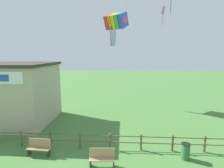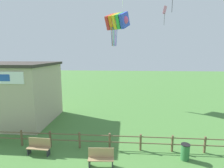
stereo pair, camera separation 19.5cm
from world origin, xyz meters
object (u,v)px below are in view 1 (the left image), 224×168
at_px(park_bench_by_building, 39,147).
at_px(kite_pink_diamond, 163,12).
at_px(kite_rainbow_parafoil, 116,21).
at_px(seaside_building, 5,92).
at_px(park_bench_near_fence, 102,157).
at_px(trash_bin, 185,151).

height_order(park_bench_by_building, kite_pink_diamond, kite_pink_diamond).
bearing_deg(kite_rainbow_parafoil, kite_pink_diamond, 1.30).
bearing_deg(seaside_building, park_bench_near_fence, -32.51).
relative_size(park_bench_by_building, trash_bin, 1.49).
relative_size(park_bench_near_fence, park_bench_by_building, 1.00).
height_order(park_bench_near_fence, park_bench_by_building, same).
bearing_deg(park_bench_near_fence, kite_rainbow_parafoil, 88.95).
relative_size(park_bench_by_building, kite_pink_diamond, 0.67).
bearing_deg(kite_rainbow_parafoil, trash_bin, -69.45).
xyz_separation_m(park_bench_near_fence, trash_bin, (4.86, 0.97, -0.04)).
height_order(trash_bin, kite_pink_diamond, kite_pink_diamond).
bearing_deg(kite_pink_diamond, trash_bin, -94.48).
distance_m(park_bench_near_fence, trash_bin, 4.96).
height_order(seaside_building, trash_bin, seaside_building).
distance_m(seaside_building, trash_bin, 15.52).
xyz_separation_m(seaside_building, kite_pink_diamond, (15.44, 7.30, 8.35)).
height_order(kite_rainbow_parafoil, kite_pink_diamond, kite_pink_diamond).
relative_size(park_bench_near_fence, kite_pink_diamond, 0.67).
xyz_separation_m(seaside_building, park_bench_by_building, (5.61, -5.26, -2.19)).
distance_m(park_bench_by_building, kite_rainbow_parafoil, 16.25).
distance_m(park_bench_near_fence, park_bench_by_building, 4.09).
bearing_deg(seaside_building, kite_pink_diamond, 25.29).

